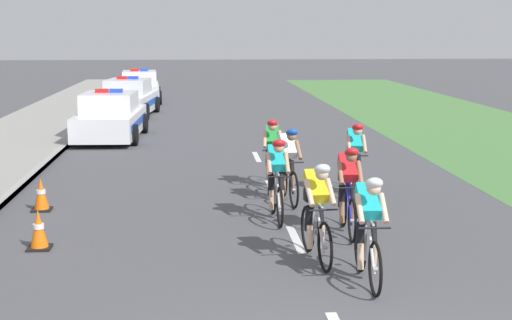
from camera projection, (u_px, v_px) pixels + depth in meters
name	position (u px, v px, depth m)	size (l,w,h in m)	color
kerb_edge	(57.00, 153.00, 20.15)	(0.16, 60.00, 0.13)	#9E9E99
lane_markings_centre	(296.00, 239.00, 12.09)	(0.14, 17.60, 0.01)	white
cyclist_lead	(368.00, 227.00, 9.84)	(0.42, 1.72, 1.56)	black
cyclist_second	(317.00, 210.00, 10.79)	(0.45, 1.72, 1.56)	black
cyclist_third	(348.00, 189.00, 12.25)	(0.43, 1.72, 1.56)	black
cyclist_fourth	(277.00, 178.00, 13.14)	(0.42, 1.72, 1.56)	black
cyclist_fifth	(289.00, 164.00, 14.52)	(0.45, 1.72, 1.56)	black
cyclist_sixth	(272.00, 152.00, 15.94)	(0.45, 1.72, 1.56)	black
cyclist_seventh	(355.00, 157.00, 15.29)	(0.44, 1.72, 1.56)	black
police_car_nearest	(110.00, 118.00, 23.06)	(2.14, 4.47, 1.59)	white
police_car_second	(129.00, 99.00, 29.29)	(2.31, 4.55, 1.59)	silver
police_car_third	(140.00, 88.00, 34.97)	(2.23, 4.51, 1.59)	white
traffic_cone_near	(41.00, 195.00, 13.96)	(0.36, 0.36, 0.64)	black
traffic_cone_mid	(39.00, 230.00, 11.50)	(0.36, 0.36, 0.64)	black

